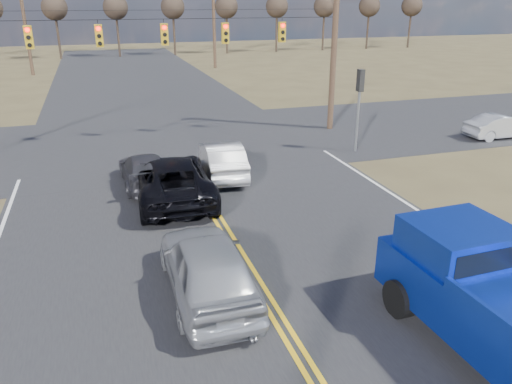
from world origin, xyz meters
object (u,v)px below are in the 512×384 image
object	(u,v)px
white_car_queue	(223,159)
dgrey_car_queue	(145,170)
cross_car_east_near	(501,126)
pickup_truck	(502,307)
black_suv	(172,179)
silver_suv	(207,266)

from	to	relation	value
white_car_queue	dgrey_car_queue	bearing A→B (deg)	8.76
white_car_queue	cross_car_east_near	xyz separation A→B (m)	(15.44, 1.38, -0.09)
pickup_truck	cross_car_east_near	distance (m)	18.99
dgrey_car_queue	cross_car_east_near	world-z (taller)	same
pickup_truck	black_suv	world-z (taller)	pickup_truck
white_car_queue	dgrey_car_queue	xyz separation A→B (m)	(-3.19, -0.18, -0.09)
pickup_truck	silver_suv	world-z (taller)	pickup_truck
dgrey_car_queue	black_suv	bearing A→B (deg)	112.41
silver_suv	cross_car_east_near	size ratio (longest dim) A/B	1.26
black_suv	white_car_queue	world-z (taller)	black_suv
white_car_queue	silver_suv	bearing A→B (deg)	79.04
pickup_truck	cross_car_east_near	size ratio (longest dim) A/B	1.65
black_suv	pickup_truck	bearing A→B (deg)	117.10
pickup_truck	dgrey_car_queue	size ratio (longest dim) A/B	1.45
dgrey_car_queue	cross_car_east_near	size ratio (longest dim) A/B	1.14
black_suv	white_car_queue	bearing A→B (deg)	-138.17
white_car_queue	black_suv	bearing A→B (deg)	45.43
cross_car_east_near	black_suv	bearing A→B (deg)	101.52
dgrey_car_queue	silver_suv	bearing A→B (deg)	92.73
pickup_truck	cross_car_east_near	xyz separation A→B (m)	(12.84, 13.98, -0.51)
silver_suv	black_suv	xyz separation A→B (m)	(0.18, 6.65, -0.03)
silver_suv	white_car_queue	size ratio (longest dim) A/B	1.11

